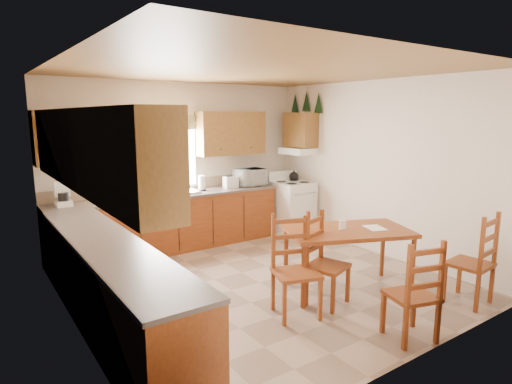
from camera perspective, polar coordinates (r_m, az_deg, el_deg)
floor at (r=5.74m, az=0.50°, el=-11.98°), size 4.50×4.50×0.00m
ceiling at (r=5.34m, az=0.54°, el=15.94°), size 4.50×4.50×0.00m
wall_left at (r=4.48m, az=-23.63°, el=-1.17°), size 4.50×4.50×0.00m
wall_right at (r=6.91m, az=15.92°, el=3.04°), size 4.50×4.50×0.00m
wall_back at (r=7.31m, az=-9.78°, el=3.66°), size 4.50×4.50×0.00m
wall_front at (r=3.80m, az=20.60°, el=-2.88°), size 4.50×4.50×0.00m
lower_cab_back at (r=7.05m, az=-11.28°, el=-4.16°), size 3.75×0.60×0.88m
lower_cab_left at (r=4.66m, az=-18.75°, el=-12.12°), size 0.60×3.60×0.88m
counter_back at (r=6.95m, az=-11.41°, el=-0.48°), size 3.75×0.63×0.04m
counter_left at (r=4.51m, az=-19.08°, el=-6.70°), size 0.63×3.60×0.04m
backsplash at (r=7.20m, az=-12.36°, el=0.73°), size 3.75×0.01×0.18m
upper_cab_back_left at (r=6.60m, az=-21.61°, el=6.80°), size 1.41×0.33×0.75m
upper_cab_back_right at (r=7.53m, az=-3.36°, el=7.84°), size 1.25×0.33×0.75m
upper_cab_left at (r=4.31m, az=-21.56°, el=5.33°), size 0.33×3.60×0.75m
upper_cab_stove at (r=7.90m, az=5.95°, el=8.24°), size 0.33×0.62×0.62m
range_hood at (r=7.89m, az=5.62°, el=5.48°), size 0.44×0.62×0.12m
window_frame at (r=7.14m, az=-11.91°, el=5.05°), size 1.13×0.02×1.18m
window_pane at (r=7.13m, az=-11.90°, el=5.04°), size 1.05×0.01×1.10m
window_valance at (r=7.09m, az=-11.97°, el=9.06°), size 1.19×0.01×0.24m
sink_basin at (r=6.97m, az=-10.85°, el=-0.09°), size 0.75×0.45×0.04m
pine_decal_a at (r=7.75m, az=8.33°, el=11.70°), size 0.22×0.22×0.36m
pine_decal_b at (r=7.99m, az=6.74°, el=11.98°), size 0.22×0.22×0.36m
pine_decal_c at (r=8.23m, az=5.22°, el=11.67°), size 0.22×0.22×0.36m
stove at (r=7.92m, az=4.87°, el=-2.18°), size 0.65×0.67×0.94m
coffeemaker at (r=6.49m, az=-24.34°, el=-0.33°), size 0.21×0.24×0.32m
paper_towel at (r=7.21m, az=-7.26°, el=1.20°), size 0.14×0.14×0.25m
toaster at (r=7.45m, az=-3.39°, el=1.34°), size 0.25×0.16×0.20m
microwave at (r=7.66m, az=-0.83°, el=1.98°), size 0.52×0.39×0.30m
dining_table at (r=5.48m, az=12.00°, el=-8.86°), size 1.69×1.36×0.79m
chair_near_left at (r=4.50m, az=20.04°, el=-12.06°), size 0.52×0.51×1.02m
chair_near_right at (r=5.58m, az=26.66°, el=-7.88°), size 0.50×0.48×1.08m
chair_far_left at (r=4.70m, az=5.41°, el=-9.92°), size 0.58×0.57×1.11m
chair_far_right at (r=5.03m, az=9.46°, el=-8.98°), size 0.55×0.54×1.05m
table_paper at (r=5.51m, az=15.57°, el=-4.61°), size 0.29×0.33×0.00m
table_card at (r=5.33m, az=11.49°, el=-4.33°), size 0.08×0.05×0.11m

